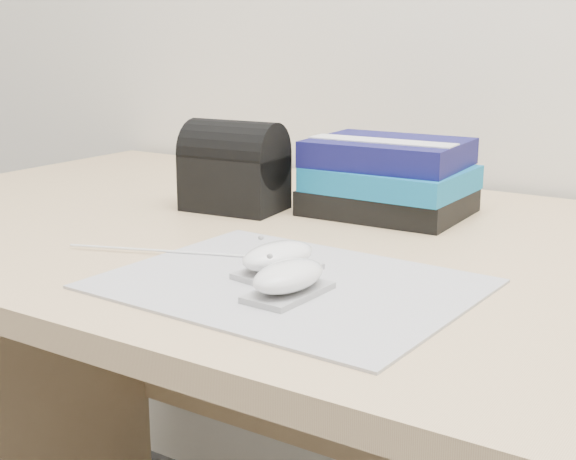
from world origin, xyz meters
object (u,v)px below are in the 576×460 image
Objects in this scene: mouse_rear at (278,259)px; mouse_front at (288,279)px; book_stack at (389,177)px; pouch at (234,167)px; desk at (397,401)px.

mouse_rear and mouse_front have the same top height.
book_stack is at bearing 102.09° from mouse_front.
mouse_front is (0.05, -0.05, -0.00)m from mouse_rear.
pouch is at bearing -153.38° from book_stack.
mouse_rear is 0.46× the size of book_stack.
book_stack reaches higher than desk.
pouch is at bearing -179.35° from desk.
mouse_rear is 0.07m from mouse_front.
desk is at bearing 82.10° from mouse_rear.
mouse_rear is at bearing -45.26° from pouch.
mouse_rear is 1.06× the size of mouse_front.
desk is 10.92× the size of pouch.
book_stack reaches higher than mouse_rear.
mouse_front is at bearing -47.91° from mouse_rear.
pouch is (-0.28, 0.29, 0.04)m from mouse_front.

